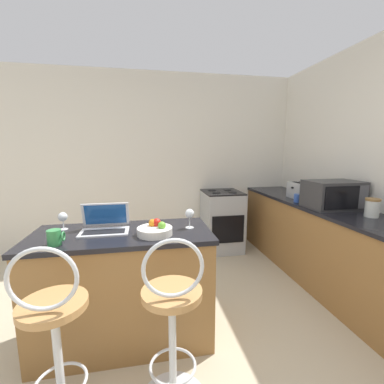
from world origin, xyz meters
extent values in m
cube|color=silver|center=(0.00, 2.80, 1.30)|extent=(12.00, 0.06, 2.60)
cube|color=olive|center=(-0.25, 0.79, 0.42)|extent=(1.29, 0.58, 0.85)
cube|color=black|center=(-0.25, 0.79, 0.87)|extent=(1.32, 0.61, 0.03)
cube|color=olive|center=(1.88, 1.14, 0.42)|extent=(0.59, 3.27, 0.85)
cube|color=black|center=(1.88, 1.14, 0.87)|extent=(0.62, 3.30, 0.03)
cylinder|color=silver|center=(-0.55, 0.20, 0.35)|extent=(0.04, 0.04, 0.69)
torus|color=silver|center=(-0.55, 0.20, 0.25)|extent=(0.28, 0.28, 0.02)
cylinder|color=#B7844C|center=(-0.55, 0.20, 0.71)|extent=(0.34, 0.34, 0.04)
torus|color=silver|center=(-0.55, 0.10, 0.90)|extent=(0.32, 0.02, 0.32)
cylinder|color=silver|center=(0.06, 0.20, 0.35)|extent=(0.04, 0.04, 0.69)
torus|color=silver|center=(0.06, 0.20, 0.25)|extent=(0.28, 0.28, 0.02)
cylinder|color=#B7844C|center=(0.06, 0.20, 0.71)|extent=(0.34, 0.34, 0.04)
torus|color=silver|center=(0.06, 0.10, 0.90)|extent=(0.32, 0.02, 0.32)
cube|color=silver|center=(-0.38, 0.81, 0.89)|extent=(0.35, 0.21, 0.01)
cube|color=black|center=(-0.38, 0.79, 0.90)|extent=(0.30, 0.11, 0.00)
cube|color=silver|center=(-0.38, 0.92, 0.99)|extent=(0.35, 0.06, 0.19)
cube|color=#19478C|center=(-0.38, 0.91, 1.00)|extent=(0.31, 0.05, 0.16)
cube|color=#2D2D30|center=(1.86, 1.22, 1.03)|extent=(0.53, 0.36, 0.29)
cube|color=black|center=(1.82, 1.03, 1.03)|extent=(0.37, 0.01, 0.23)
cube|color=#4C4C51|center=(2.06, 1.03, 1.03)|extent=(0.11, 0.01, 0.23)
cube|color=#9EA3A8|center=(1.87, 1.77, 0.98)|extent=(0.24, 0.30, 0.20)
cube|color=black|center=(1.82, 1.77, 1.08)|extent=(0.05, 0.21, 0.00)
cube|color=black|center=(1.92, 1.77, 1.08)|extent=(0.05, 0.21, 0.00)
cube|color=black|center=(1.74, 1.77, 1.02)|extent=(0.02, 0.02, 0.02)
cube|color=#9EA3A8|center=(1.05, 2.46, 0.43)|extent=(0.54, 0.59, 0.86)
cube|color=black|center=(1.05, 2.16, 0.40)|extent=(0.46, 0.01, 0.39)
cube|color=black|center=(1.05, 2.46, 0.87)|extent=(0.54, 0.59, 0.02)
cylinder|color=black|center=(0.93, 2.34, 0.89)|extent=(0.11, 0.11, 0.01)
cylinder|color=black|center=(1.17, 2.34, 0.89)|extent=(0.11, 0.11, 0.01)
cylinder|color=black|center=(0.93, 2.58, 0.89)|extent=(0.11, 0.11, 0.01)
cylinder|color=black|center=(1.17, 2.58, 0.89)|extent=(0.11, 0.11, 0.01)
cylinder|color=silver|center=(-0.70, 0.94, 0.89)|extent=(0.06, 0.06, 0.00)
cylinder|color=silver|center=(-0.70, 0.94, 0.92)|extent=(0.01, 0.01, 0.07)
sphere|color=silver|center=(-0.70, 0.94, 0.99)|extent=(0.07, 0.07, 0.07)
cylinder|color=#2D51AD|center=(1.68, 1.55, 0.93)|extent=(0.08, 0.08, 0.10)
torus|color=#2D51AD|center=(1.73, 1.55, 0.94)|extent=(0.01, 0.06, 0.06)
cylinder|color=silver|center=(-0.01, 0.69, 0.91)|extent=(0.25, 0.25, 0.05)
sphere|color=red|center=(0.01, 0.74, 0.96)|extent=(0.07, 0.07, 0.07)
sphere|color=orange|center=(-0.02, 0.74, 0.96)|extent=(0.06, 0.06, 0.06)
sphere|color=#66B233|center=(0.04, 0.67, 0.96)|extent=(0.06, 0.06, 0.06)
cylinder|color=silver|center=(0.27, 0.80, 0.89)|extent=(0.07, 0.07, 0.00)
cylinder|color=silver|center=(0.27, 0.80, 0.93)|extent=(0.01, 0.01, 0.08)
sphere|color=silver|center=(0.27, 0.80, 1.00)|extent=(0.07, 0.07, 0.07)
cylinder|color=silver|center=(1.96, 0.83, 0.96)|extent=(0.12, 0.12, 0.15)
cylinder|color=olive|center=(1.96, 0.83, 1.05)|extent=(0.12, 0.12, 0.02)
cylinder|color=#338447|center=(-0.66, 0.60, 0.93)|extent=(0.09, 0.09, 0.10)
torus|color=#338447|center=(-0.60, 0.60, 0.94)|extent=(0.01, 0.06, 0.06)
camera|label=1|loc=(-0.07, -1.11, 1.50)|focal=24.00mm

